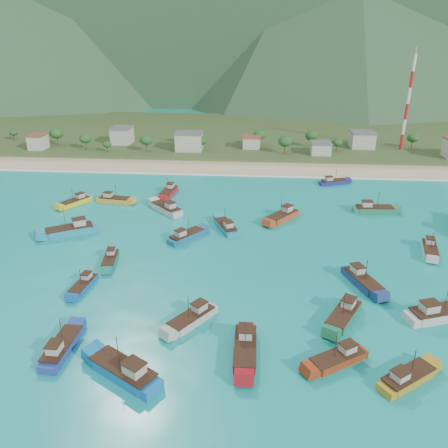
# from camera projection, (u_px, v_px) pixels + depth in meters

# --- Properties ---
(ground) EXTENTS (600.00, 600.00, 0.00)m
(ground) POSITION_uv_depth(u_px,v_px,m) (252.00, 271.00, 94.29)
(ground) COLOR #0E959A
(ground) RESTS_ON ground
(beach) EXTENTS (400.00, 18.00, 1.20)m
(beach) POSITION_uv_depth(u_px,v_px,m) (256.00, 168.00, 166.51)
(beach) COLOR beige
(beach) RESTS_ON ground
(land) EXTENTS (400.00, 110.00, 2.40)m
(land) POSITION_uv_depth(u_px,v_px,m) (258.00, 135.00, 222.27)
(land) COLOR #385123
(land) RESTS_ON ground
(surf_line) EXTENTS (400.00, 2.50, 0.08)m
(surf_line) POSITION_uv_depth(u_px,v_px,m) (256.00, 176.00, 157.82)
(surf_line) COLOR white
(surf_line) RESTS_ON ground
(village) EXTENTS (215.44, 24.00, 7.25)m
(village) POSITION_uv_depth(u_px,v_px,m) (301.00, 143.00, 185.60)
(village) COLOR beige
(village) RESTS_ON ground
(vegetation) EXTENTS (275.80, 25.09, 7.93)m
(vegetation) POSITION_uv_depth(u_px,v_px,m) (253.00, 141.00, 186.92)
(vegetation) COLOR #235623
(vegetation) RESTS_ON ground
(radio_tower) EXTENTS (1.20, 1.20, 38.20)m
(radio_tower) POSITION_uv_depth(u_px,v_px,m) (408.00, 104.00, 180.23)
(radio_tower) COLOR red
(radio_tower) RESTS_ON ground
(boat_1) EXTENTS (3.48, 11.47, 6.76)m
(boat_1) POSITION_uv_depth(u_px,v_px,m) (245.00, 349.00, 69.48)
(boat_1) COLOR maroon
(boat_1) RESTS_ON ground
(boat_2) EXTENTS (13.01, 9.71, 7.58)m
(boat_2) POSITION_uv_depth(u_px,v_px,m) (71.00, 231.00, 111.22)
(boat_2) COLOR teal
(boat_2) RESTS_ON ground
(boat_4) EXTENTS (12.48, 9.51, 7.31)m
(boat_4) POSITION_uv_depth(u_px,v_px,m) (125.00, 372.00, 64.67)
(boat_4) COLOR #1167AE
(boat_4) RESTS_ON ground
(boat_5) EXTENTS (12.67, 7.31, 7.19)m
(boat_5) POSITION_uv_depth(u_px,v_px,m) (438.00, 314.00, 78.16)
(boat_5) COLOR beige
(boat_5) RESTS_ON ground
(boat_6) EXTENTS (3.42, 10.55, 6.18)m
(boat_6) POSITION_uv_depth(u_px,v_px,m) (62.00, 348.00, 69.95)
(boat_6) COLOR #223D93
(boat_6) RESTS_ON ground
(boat_9) EXTENTS (9.95, 7.81, 5.87)m
(boat_9) POSITION_uv_depth(u_px,v_px,m) (338.00, 359.00, 67.61)
(boat_9) COLOR maroon
(boat_9) RESTS_ON ground
(boat_11) EXTENTS (8.80, 10.03, 6.12)m
(boat_11) POSITION_uv_depth(u_px,v_px,m) (186.00, 236.00, 108.68)
(boat_11) COLOR #195C84
(boat_11) RESTS_ON ground
(boat_12) EXTENTS (10.08, 6.19, 5.73)m
(boat_12) POSITION_uv_depth(u_px,v_px,m) (333.00, 182.00, 148.69)
(boat_12) COLOR navy
(boat_12) RESTS_ON ground
(boat_13) EXTENTS (11.63, 3.96, 6.78)m
(boat_13) POSITION_uv_depth(u_px,v_px,m) (374.00, 210.00, 124.95)
(boat_13) COLOR #227C50
(boat_13) RESTS_ON ground
(boat_14) EXTENTS (3.50, 8.75, 5.03)m
(boat_14) POSITION_uv_depth(u_px,v_px,m) (84.00, 285.00, 87.83)
(boat_14) COLOR #0E57A8
(boat_14) RESTS_ON ground
(boat_15) EXTENTS (3.88, 9.10, 5.20)m
(boat_15) POSITION_uv_depth(u_px,v_px,m) (110.00, 260.00, 97.57)
(boat_15) COLOR #1B746A
(boat_15) RESTS_ON ground
(boat_16) EXTENTS (5.12, 10.17, 5.77)m
(boat_16) POSITION_uv_depth(u_px,v_px,m) (430.00, 250.00, 102.14)
(boat_16) COLOR beige
(boat_16) RESTS_ON ground
(boat_18) EXTENTS (8.64, 10.21, 6.15)m
(boat_18) POSITION_uv_depth(u_px,v_px,m) (192.00, 319.00, 77.15)
(boat_18) COLOR #B9B4A7
(boat_18) RESTS_ON ground
(boat_19) EXTENTS (8.19, 11.16, 6.49)m
(boat_19) POSITION_uv_depth(u_px,v_px,m) (344.00, 316.00, 77.88)
(boat_19) COLOR #1C6A43
(boat_19) RESTS_ON ground
(boat_20) EXTENTS (7.64, 10.15, 5.93)m
(boat_20) POSITION_uv_depth(u_px,v_px,m) (76.00, 202.00, 131.06)
(boat_20) COLOR yellow
(boat_20) RESTS_ON ground
(boat_21) EXTENTS (10.76, 10.80, 6.96)m
(boat_21) POSITION_uv_depth(u_px,v_px,m) (166.00, 209.00, 125.48)
(boat_21) COLOR beige
(boat_21) RESTS_ON ground
(boat_22) EXTENTS (9.70, 8.11, 5.82)m
(boat_22) POSITION_uv_depth(u_px,v_px,m) (407.00, 379.00, 63.83)
(boat_22) COLOR #B0831B
(boat_22) RESTS_ON ground
(boat_24) EXTENTS (9.82, 11.35, 6.89)m
(boat_24) POSITION_uv_depth(u_px,v_px,m) (283.00, 217.00, 120.14)
(boat_24) COLOR #B6401F
(boat_24) RESTS_ON ground
(boat_26) EXTENTS (7.00, 10.80, 6.17)m
(boat_26) POSITION_uv_depth(u_px,v_px,m) (226.00, 227.00, 113.87)
(boat_26) COLOR teal
(boat_26) RESTS_ON ground
(boat_27) EXTENTS (10.56, 4.46, 6.05)m
(boat_27) POSITION_uv_depth(u_px,v_px,m) (114.00, 200.00, 132.69)
(boat_27) COLOR gold
(boat_27) RESTS_ON ground
(boat_28) EXTENTS (7.04, 11.46, 6.52)m
(boat_28) POSITION_uv_depth(u_px,v_px,m) (362.00, 281.00, 88.84)
(boat_28) COLOR navy
(boat_28) RESTS_ON ground
(boat_29) EXTENTS (4.38, 10.84, 6.23)m
(boat_29) POSITION_uv_depth(u_px,v_px,m) (169.00, 192.00, 139.05)
(boat_29) COLOR red
(boat_29) RESTS_ON ground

